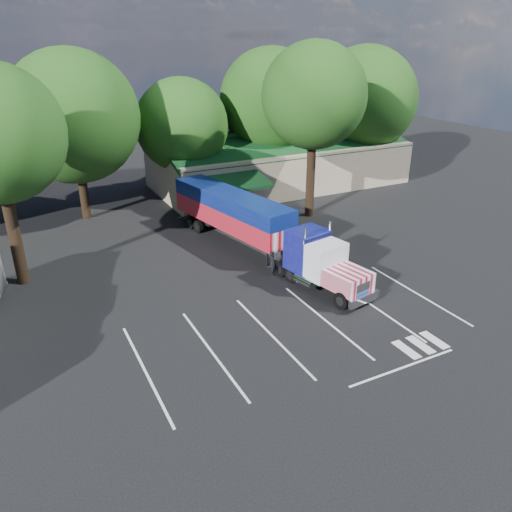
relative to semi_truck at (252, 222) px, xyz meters
name	(u,v)px	position (x,y,z in m)	size (l,w,h in m)	color
ground	(223,286)	(-3.85, -3.79, -2.16)	(120.00, 120.00, 0.00)	black
event_hall	(278,163)	(9.89, 14.02, 0.05)	(24.20, 14.12, 5.55)	tan
tree_row_c	(73,117)	(-8.85, 12.41, 5.87)	(10.00, 10.00, 13.05)	black
tree_row_d	(182,125)	(0.15, 13.71, 4.42)	(8.00, 8.00, 10.60)	black
tree_row_e	(271,101)	(9.15, 14.21, 5.92)	(9.60, 9.60, 12.90)	black
tree_row_f	(364,100)	(19.15, 13.01, 5.63)	(10.40, 10.40, 13.00)	black
tree_near_right	(314,96)	(7.65, 4.71, 7.30)	(8.00, 8.00, 13.50)	black
semi_truck	(252,222)	(0.00, 0.00, 0.00)	(5.66, 18.34, 3.82)	black
woman	(272,263)	(-0.52, -3.79, -1.36)	(0.59, 0.38, 1.60)	black
bicycle	(247,224)	(1.65, 4.21, -1.75)	(0.55, 1.58, 0.83)	black
silver_sedan	(211,201)	(1.15, 10.21, -1.53)	(1.34, 3.84, 1.27)	#B5B9BE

